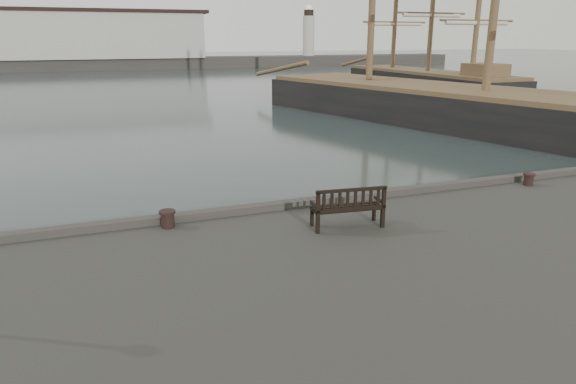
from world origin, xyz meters
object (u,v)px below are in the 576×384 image
(bollard_left, at_px, (168,219))
(tall_ship_far, at_px, (426,86))
(tall_ship_main, at_px, (482,118))
(bollard_right, at_px, (529,179))
(bench, at_px, (347,214))

(bollard_left, height_order, tall_ship_far, tall_ship_far)
(bollard_left, height_order, tall_ship_main, tall_ship_main)
(tall_ship_main, bearing_deg, bollard_right, -143.22)
(bench, height_order, tall_ship_far, tall_ship_far)
(bollard_right, bearing_deg, tall_ship_far, 58.93)
(bench, bearing_deg, bollard_left, 166.12)
(bench, height_order, bollard_left, bench)
(bollard_right, height_order, tall_ship_far, tall_ship_far)
(bollard_left, height_order, bollard_right, bollard_left)
(tall_ship_main, bearing_deg, bench, -153.75)
(bollard_right, height_order, tall_ship_main, tall_ship_main)
(bench, xyz_separation_m, bollard_right, (6.67, 1.26, -0.13))
(bench, distance_m, bollard_right, 6.79)
(bench, relative_size, tall_ship_main, 0.05)
(bollard_left, bearing_deg, bollard_right, -1.02)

